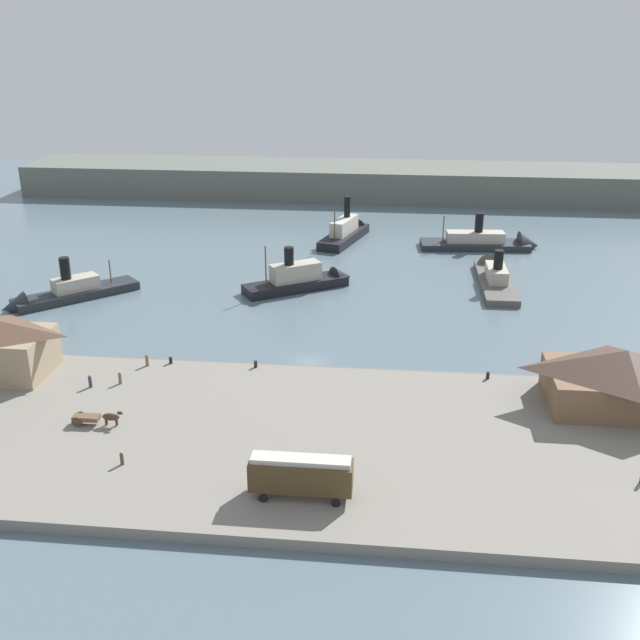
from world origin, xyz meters
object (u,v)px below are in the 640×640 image
street_tram (301,474)px  pedestrian_near_east_shed (120,378)px  pedestrian_walking_east (147,360)px  pedestrian_walking_west (90,381)px  ferry_shed_central_terminal (624,378)px  mooring_post_west (171,360)px  mooring_post_center_east (488,375)px  ferry_mid_harbor (305,279)px  horse_cart (96,417)px  ferry_departing_north (493,274)px  ferry_moored_east (492,243)px  ferry_near_quay (347,231)px  pedestrian_near_cart (122,459)px  mooring_post_east (256,364)px  ferry_approaching_west (61,294)px

street_tram → pedestrian_near_east_shed: bearing=139.9°
pedestrian_walking_east → pedestrian_walking_west: pedestrian_walking_west is taller
ferry_shed_central_terminal → mooring_post_west: bearing=174.0°
pedestrian_walking_west → mooring_post_center_east: pedestrian_walking_west is taller
pedestrian_near_east_shed → ferry_mid_harbor: bearing=67.0°
pedestrian_walking_east → mooring_post_west: 3.09m
horse_cart → pedestrian_walking_west: size_ratio=3.34×
ferry_shed_central_terminal → pedestrian_walking_east: size_ratio=10.10×
ferry_departing_north → ferry_mid_harbor: bearing=-165.9°
ferry_moored_east → mooring_post_west: bearing=-126.8°
ferry_near_quay → ferry_moored_east: bearing=-7.2°
mooring_post_west → ferry_mid_harbor: ferry_mid_harbor is taller
ferry_shed_central_terminal → ferry_mid_harbor: 60.23m
ferry_departing_north → pedestrian_walking_east: bearing=-137.7°
pedestrian_walking_east → ferry_moored_east: ferry_moored_east is taller
ferry_moored_east → pedestrian_walking_west: bearing=-127.7°
pedestrian_walking_east → pedestrian_near_east_shed: pedestrian_walking_east is taller
ferry_near_quay → pedestrian_near_cart: bearing=-99.8°
horse_cart → ferry_moored_east: (52.63, 82.62, -0.97)m
street_tram → pedestrian_walking_west: size_ratio=5.64×
ferry_shed_central_terminal → ferry_mid_harbor: (-42.97, 42.08, -3.17)m
horse_cart → mooring_post_center_east: bearing=20.4°
pedestrian_near_east_shed → mooring_post_center_east: size_ratio=1.86×
pedestrian_near_east_shed → ferry_mid_harbor: ferry_mid_harbor is taller
horse_cart → mooring_post_center_east: horse_cart is taller
ferry_moored_east → ferry_departing_north: ferry_moored_east is taller
mooring_post_center_east → pedestrian_near_cart: bearing=-148.1°
pedestrian_near_cart → ferry_mid_harbor: ferry_mid_harbor is taller
mooring_post_east → ferry_moored_east: bearing=60.2°
ferry_shed_central_terminal → pedestrian_near_east_shed: ferry_shed_central_terminal is taller
ferry_shed_central_terminal → mooring_post_center_east: size_ratio=19.50×
ferry_mid_harbor → ferry_moored_east: ferry_mid_harbor is taller
street_tram → ferry_near_quay: ferry_near_quay is taller
street_tram → pedestrian_near_east_shed: (-25.87, 21.77, -1.75)m
mooring_post_east → pedestrian_near_east_shed: bearing=-157.6°
pedestrian_near_cart → pedestrian_walking_west: 19.59m
pedestrian_walking_east → ferry_near_quay: size_ratio=0.08×
ferry_approaching_west → horse_cart: bearing=-61.4°
horse_cart → mooring_post_center_east: (45.29, 16.85, -0.48)m
mooring_post_center_east → ferry_moored_east: 66.19m
pedestrian_walking_east → ferry_approaching_west: size_ratio=0.09×
mooring_post_east → mooring_post_west: (-11.52, -0.01, 0.00)m
ferry_mid_harbor → ferry_departing_north: size_ratio=0.79×
pedestrian_walking_west → ferry_mid_harbor: bearing=64.0°
mooring_post_center_east → ferry_moored_east: ferry_moored_east is taller
pedestrian_walking_west → ferry_near_quay: (26.43, 77.44, -0.26)m
horse_cart → pedestrian_near_cart: (5.83, -7.71, -0.23)m
pedestrian_walking_west → ferry_approaching_west: bearing=119.4°
street_tram → pedestrian_near_east_shed: street_tram is taller
pedestrian_walking_west → mooring_post_west: size_ratio=1.94×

